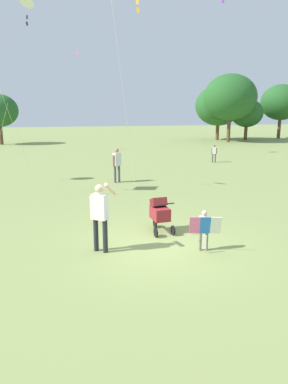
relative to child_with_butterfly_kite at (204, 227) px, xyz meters
The scene contains 8 objects.
ground_plane 1.31m from the child_with_butterfly_kite, 150.40° to the left, with size 120.00×120.00×0.00m, color #849351.
treeline_distant 29.63m from the child_with_butterfly_kite, 76.54° to the left, with size 46.16×7.31×6.77m.
child_with_butterfly_kite is the anchor object (origin of this frame).
person_adult_flyer 2.61m from the child_with_butterfly_kite, 168.47° to the left, with size 0.69×0.47×1.80m.
stroller 1.80m from the child_with_butterfly_kite, 113.54° to the left, with size 0.59×1.10×1.03m.
kite_orange_delta 10.71m from the child_with_butterfly_kite, 122.01° to the left, with size 2.21×1.96×7.53m.
person_sitting_far 15.31m from the child_with_butterfly_kite, 66.42° to the left, with size 0.35×0.23×1.15m.
person_couple_left 9.04m from the child_with_butterfly_kite, 96.04° to the left, with size 0.46×0.38×1.64m.
Camera 1 is at (-2.27, -8.67, 3.55)m, focal length 34.02 mm.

